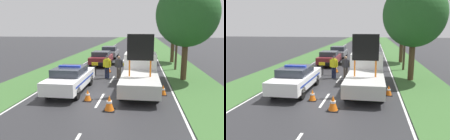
{
  "view_description": "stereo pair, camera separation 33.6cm",
  "coord_description": "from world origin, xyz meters",
  "views": [
    {
      "loc": [
        2.13,
        -11.53,
        3.74
      ],
      "look_at": [
        0.26,
        2.05,
        1.1
      ],
      "focal_mm": 35.0,
      "sensor_mm": 36.0,
      "label": 1
    },
    {
      "loc": [
        2.46,
        -11.48,
        3.74
      ],
      "look_at": [
        0.26,
        2.05,
        1.1
      ],
      "focal_mm": 35.0,
      "sensor_mm": 36.0,
      "label": 2
    }
  ],
  "objects": [
    {
      "name": "ground_plane",
      "position": [
        0.0,
        0.0,
        0.0
      ],
      "size": [
        160.0,
        160.0,
        0.0
      ],
      "primitive_type": "plane",
      "color": "#28282B"
    },
    {
      "name": "lane_markings",
      "position": [
        0.0,
        11.99,
        0.0
      ],
      "size": [
        8.06,
        57.29,
        0.01
      ],
      "color": "silver",
      "rests_on": "ground"
    },
    {
      "name": "grass_verge_left",
      "position": [
        -5.75,
        20.0,
        0.01
      ],
      "size": [
        3.34,
        120.0,
        0.03
      ],
      "color": "#38602D",
      "rests_on": "ground"
    },
    {
      "name": "grass_verge_right",
      "position": [
        5.75,
        20.0,
        0.01
      ],
      "size": [
        3.34,
        120.0,
        0.03
      ],
      "color": "#38602D",
      "rests_on": "ground"
    },
    {
      "name": "police_car",
      "position": [
        -2.04,
        0.71,
        0.79
      ],
      "size": [
        1.83,
        4.98,
        1.59
      ],
      "rotation": [
        0.0,
        0.0,
        -0.09
      ],
      "color": "white",
      "rests_on": "ground"
    },
    {
      "name": "work_truck",
      "position": [
        2.04,
        1.97,
        1.02
      ],
      "size": [
        2.1,
        6.11,
        3.43
      ],
      "rotation": [
        0.0,
        0.0,
        3.11
      ],
      "color": "white",
      "rests_on": "ground"
    },
    {
      "name": "road_barrier",
      "position": [
        -0.3,
        5.49,
        0.84
      ],
      "size": [
        3.16,
        0.08,
        1.02
      ],
      "rotation": [
        0.0,
        0.0,
        0.05
      ],
      "color": "black",
      "rests_on": "ground"
    },
    {
      "name": "police_officer",
      "position": [
        -0.44,
        4.4,
        1.01
      ],
      "size": [
        0.61,
        0.39,
        1.7
      ],
      "rotation": [
        0.0,
        0.0,
        3.29
      ],
      "color": "#191E38",
      "rests_on": "ground"
    },
    {
      "name": "pedestrian_civilian",
      "position": [
        0.44,
        4.52,
        0.99
      ],
      "size": [
        0.61,
        0.39,
        1.7
      ],
      "rotation": [
        0.0,
        0.0,
        -0.11
      ],
      "color": "brown",
      "rests_on": "ground"
    },
    {
      "name": "traffic_cone_near_police",
      "position": [
        0.71,
        -2.11,
        0.36
      ],
      "size": [
        0.53,
        0.53,
        0.72
      ],
      "color": "black",
      "rests_on": "ground"
    },
    {
      "name": "traffic_cone_centre_front",
      "position": [
        -0.65,
        6.6,
        0.3
      ],
      "size": [
        0.44,
        0.44,
        0.6
      ],
      "color": "black",
      "rests_on": "ground"
    },
    {
      "name": "traffic_cone_near_truck",
      "position": [
        -0.62,
        -0.9,
        0.3
      ],
      "size": [
        0.43,
        0.43,
        0.6
      ],
      "color": "black",
      "rests_on": "ground"
    },
    {
      "name": "traffic_cone_behind_barrier",
      "position": [
        3.38,
        0.67,
        0.29
      ],
      "size": [
        0.42,
        0.42,
        0.59
      ],
      "color": "black",
      "rests_on": "ground"
    },
    {
      "name": "queued_car_wagon_maroon",
      "position": [
        -1.93,
        10.02,
        0.77
      ],
      "size": [
        1.85,
        3.99,
        1.45
      ],
      "rotation": [
        0.0,
        0.0,
        3.14
      ],
      "color": "maroon",
      "rests_on": "ground"
    },
    {
      "name": "queued_car_suv_grey",
      "position": [
        -1.95,
        16.0,
        0.75
      ],
      "size": [
        1.91,
        4.44,
        1.46
      ],
      "rotation": [
        0.0,
        0.0,
        3.14
      ],
      "color": "slate",
      "rests_on": "ground"
    },
    {
      "name": "roadside_tree_near_left",
      "position": [
        5.45,
        13.13,
        4.28
      ],
      "size": [
        3.51,
        3.51,
        6.15
      ],
      "color": "#4C3823",
      "rests_on": "ground"
    },
    {
      "name": "roadside_tree_near_right",
      "position": [
        5.18,
        4.67,
        4.66
      ],
      "size": [
        4.32,
        4.32,
        6.95
      ],
      "color": "#4C3823",
      "rests_on": "ground"
    },
    {
      "name": "utility_pole",
      "position": [
        5.17,
        8.6,
        3.57
      ],
      "size": [
        1.2,
        0.2,
        6.92
      ],
      "color": "#473828",
      "rests_on": "ground"
    }
  ]
}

